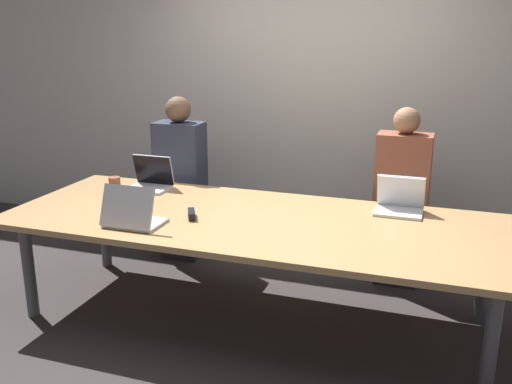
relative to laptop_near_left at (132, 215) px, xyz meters
name	(u,v)px	position (x,y,z in m)	size (l,w,h in m)	color
ground_plane	(254,318)	(0.67, 0.40, -0.81)	(24.00, 24.00, 0.00)	#383333
curtain_wall	(315,90)	(0.67, 2.05, 0.59)	(12.00, 0.06, 2.80)	beige
conference_table	(254,226)	(0.67, 0.40, -0.13)	(3.29, 1.27, 0.73)	tan
laptop_near_left	(132,215)	(0.00, 0.00, 0.00)	(0.35, 0.27, 0.27)	#B7B7BC
laptop_far_left	(151,179)	(-0.32, 0.83, 0.00)	(0.32, 0.25, 0.25)	silver
person_far_left	(181,181)	(-0.29, 1.26, -0.13)	(0.40, 0.24, 1.39)	#2D2D38
cup_far_left	(115,182)	(-0.60, 0.75, -0.03)	(0.09, 0.09, 0.09)	brown
laptop_far_right	(400,202)	(1.55, 0.85, -0.01)	(0.32, 0.25, 0.25)	silver
person_far_right	(401,201)	(1.53, 1.34, -0.14)	(0.40, 0.24, 1.38)	#2D2D38
stapler	(191,214)	(0.28, 0.28, -0.05)	(0.11, 0.15, 0.05)	black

